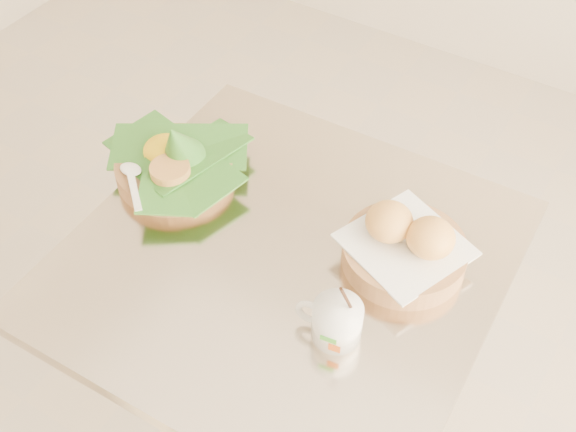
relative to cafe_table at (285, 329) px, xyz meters
The scene contains 5 objects.
floor 0.57m from the cafe_table, behind, with size 3.60×3.60×0.00m, color #C0B19A.
cafe_table is the anchor object (origin of this frame).
rice_basket 0.38m from the cafe_table, 168.30° to the left, with size 0.27×0.28×0.14m.
bread_basket 0.33m from the cafe_table, 28.86° to the left, with size 0.23×0.23×0.11m.
coffee_mug 0.31m from the cafe_table, 31.71° to the right, with size 0.11×0.08×0.13m.
Camera 1 is at (0.62, -0.64, 1.69)m, focal length 45.00 mm.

